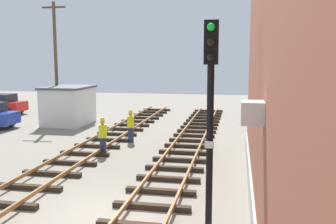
{
  "coord_description": "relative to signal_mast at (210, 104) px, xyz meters",
  "views": [
    {
      "loc": [
        3.87,
        -10.23,
        4.67
      ],
      "look_at": [
        0.57,
        7.28,
        2.17
      ],
      "focal_mm": 40.08,
      "sensor_mm": 36.0,
      "label": 1
    }
  ],
  "objects": [
    {
      "name": "ground_plane",
      "position": [
        -3.17,
        0.66,
        -3.53
      ],
      "size": [
        80.0,
        80.0,
        0.0
      ],
      "primitive_type": "plane",
      "color": "gray"
    },
    {
      "name": "control_hut",
      "position": [
        -11.39,
        15.58,
        -2.14
      ],
      "size": [
        3.0,
        3.8,
        2.76
      ],
      "color": "silver",
      "rests_on": "ground"
    },
    {
      "name": "track_near_building",
      "position": [
        -1.89,
        0.66,
        -3.4
      ],
      "size": [
        2.5,
        47.93,
        0.32
      ],
      "color": "#2D2319",
      "rests_on": "ground"
    },
    {
      "name": "utility_pole_far",
      "position": [
        -12.66,
        16.4,
        1.08
      ],
      "size": [
        1.8,
        0.24,
        8.83
      ],
      "color": "brown",
      "rests_on": "ground"
    },
    {
      "name": "parked_car_red",
      "position": [
        -19.33,
        19.06,
        -2.63
      ],
      "size": [
        4.2,
        2.04,
        1.76
      ],
      "color": "red",
      "rests_on": "ground"
    },
    {
      "name": "track_worker_foreground",
      "position": [
        -5.26,
        10.6,
        -2.6
      ],
      "size": [
        0.4,
        0.4,
        1.87
      ],
      "color": "#262D4C",
      "rests_on": "ground"
    },
    {
      "name": "signal_mast",
      "position": [
        0.0,
        0.0,
        0.0
      ],
      "size": [
        0.36,
        0.4,
        5.65
      ],
      "color": "black",
      "rests_on": "ground"
    },
    {
      "name": "track_centre",
      "position": [
        -6.64,
        0.66,
        -3.4
      ],
      "size": [
        2.5,
        47.93,
        0.32
      ],
      "color": "#2D2319",
      "rests_on": "ground"
    },
    {
      "name": "track_worker_distant",
      "position": [
        -5.83,
        7.66,
        -2.6
      ],
      "size": [
        0.4,
        0.4,
        1.87
      ],
      "color": "#262D4C",
      "rests_on": "ground"
    }
  ]
}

